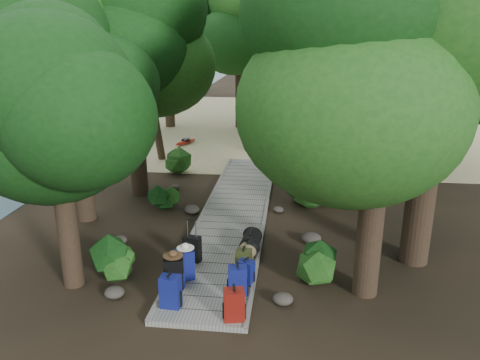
% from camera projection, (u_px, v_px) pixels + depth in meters
% --- Properties ---
extents(ground, '(120.00, 120.00, 0.00)m').
position_uv_depth(ground, '(231.00, 226.00, 13.69)').
color(ground, '#312418').
rests_on(ground, ground).
extents(sand_beach, '(40.00, 22.00, 0.02)m').
position_uv_depth(sand_beach, '(266.00, 123.00, 28.81)').
color(sand_beach, '#CDBE8A').
rests_on(sand_beach, ground).
extents(boardwalk, '(2.00, 12.00, 0.12)m').
position_uv_depth(boardwalk, '(235.00, 212.00, 14.62)').
color(boardwalk, gray).
rests_on(boardwalk, ground).
extents(backpack_left_a, '(0.42, 0.31, 0.75)m').
position_uv_depth(backpack_left_a, '(170.00, 290.00, 9.41)').
color(backpack_left_a, navy).
rests_on(backpack_left_a, boardwalk).
extents(backpack_left_b, '(0.47, 0.38, 0.77)m').
position_uv_depth(backpack_left_b, '(174.00, 271.00, 10.11)').
color(backpack_left_b, black).
rests_on(backpack_left_b, boardwalk).
extents(backpack_left_c, '(0.51, 0.45, 0.78)m').
position_uv_depth(backpack_left_c, '(184.00, 263.00, 10.46)').
color(backpack_left_c, navy).
rests_on(backpack_left_c, boardwalk).
extents(backpack_right_a, '(0.45, 0.36, 0.71)m').
position_uv_depth(backpack_right_a, '(234.00, 303.00, 8.99)').
color(backpack_right_a, maroon).
rests_on(backpack_right_a, boardwalk).
extents(backpack_right_b, '(0.43, 0.34, 0.71)m').
position_uv_depth(backpack_right_b, '(238.00, 279.00, 9.87)').
color(backpack_right_b, navy).
rests_on(backpack_right_b, boardwalk).
extents(backpack_right_c, '(0.41, 0.36, 0.58)m').
position_uv_depth(backpack_right_c, '(246.00, 270.00, 10.34)').
color(backpack_right_c, navy).
rests_on(backpack_right_c, boardwalk).
extents(backpack_right_d, '(0.37, 0.28, 0.54)m').
position_uv_depth(backpack_right_d, '(244.00, 258.00, 10.94)').
color(backpack_right_d, '#333716').
rests_on(backpack_right_d, boardwalk).
extents(duffel_right_khaki, '(0.46, 0.63, 0.39)m').
position_uv_depth(duffel_right_khaki, '(249.00, 245.00, 11.76)').
color(duffel_right_khaki, olive).
rests_on(duffel_right_khaki, boardwalk).
extents(duffel_right_black, '(0.53, 0.78, 0.46)m').
position_uv_depth(duffel_right_black, '(251.00, 241.00, 11.93)').
color(duffel_right_black, black).
rests_on(duffel_right_black, boardwalk).
extents(suitcase_on_boardwalk, '(0.45, 0.31, 0.63)m').
position_uv_depth(suitcase_on_boardwalk, '(192.00, 249.00, 11.31)').
color(suitcase_on_boardwalk, black).
rests_on(suitcase_on_boardwalk, boardwalk).
extents(lone_suitcase_on_sand, '(0.49, 0.36, 0.68)m').
position_uv_depth(lone_suitcase_on_sand, '(264.00, 148.00, 21.19)').
color(lone_suitcase_on_sand, black).
rests_on(lone_suitcase_on_sand, sand_beach).
extents(hat_brown, '(0.43, 0.43, 0.13)m').
position_uv_depth(hat_brown, '(173.00, 253.00, 9.95)').
color(hat_brown, '#51351E').
rests_on(hat_brown, backpack_left_b).
extents(hat_white, '(0.39, 0.39, 0.13)m').
position_uv_depth(hat_white, '(185.00, 245.00, 10.28)').
color(hat_white, silver).
rests_on(hat_white, backpack_left_c).
extents(kayak, '(1.93, 3.24, 0.32)m').
position_uv_depth(kayak, '(186.00, 141.00, 23.39)').
color(kayak, '#9E1B0D').
rests_on(kayak, sand_beach).
extents(sun_lounger, '(0.97, 1.89, 0.58)m').
position_uv_depth(sun_lounger, '(340.00, 145.00, 21.96)').
color(sun_lounger, silver).
rests_on(sun_lounger, sand_beach).
extents(tree_right_a, '(4.60, 4.60, 7.66)m').
position_uv_depth(tree_right_a, '(380.00, 119.00, 9.07)').
color(tree_right_a, black).
rests_on(tree_right_a, ground).
extents(tree_right_b, '(5.46, 5.46, 9.75)m').
position_uv_depth(tree_right_b, '(438.00, 59.00, 10.15)').
color(tree_right_b, black).
rests_on(tree_right_b, ground).
extents(tree_right_c, '(5.45, 5.45, 9.44)m').
position_uv_depth(tree_right_c, '(343.00, 57.00, 13.90)').
color(tree_right_c, black).
rests_on(tree_right_c, ground).
extents(tree_right_d, '(6.02, 6.02, 11.04)m').
position_uv_depth(tree_right_d, '(420.00, 29.00, 15.02)').
color(tree_right_d, black).
rests_on(tree_right_d, ground).
extents(tree_right_e, '(4.94, 4.94, 8.89)m').
position_uv_depth(tree_right_e, '(354.00, 58.00, 18.27)').
color(tree_right_e, black).
rests_on(tree_right_e, ground).
extents(tree_right_f, '(5.49, 5.49, 9.81)m').
position_uv_depth(tree_right_f, '(415.00, 44.00, 20.43)').
color(tree_right_f, black).
rests_on(tree_right_f, ground).
extents(tree_left_a, '(3.82, 3.82, 6.37)m').
position_uv_depth(tree_left_a, '(58.00, 147.00, 9.60)').
color(tree_left_a, black).
rests_on(tree_left_a, ground).
extents(tree_left_b, '(4.40, 4.40, 7.92)m').
position_uv_depth(tree_left_b, '(73.00, 87.00, 13.01)').
color(tree_left_b, black).
rests_on(tree_left_b, ground).
extents(tree_left_c, '(4.76, 4.76, 8.28)m').
position_uv_depth(tree_left_c, '(132.00, 73.00, 15.15)').
color(tree_left_c, black).
rests_on(tree_left_c, ground).
extents(tree_back_a, '(5.36, 5.36, 9.28)m').
position_uv_depth(tree_back_a, '(241.00, 46.00, 26.15)').
color(tree_back_a, black).
rests_on(tree_back_a, ground).
extents(tree_back_b, '(5.80, 5.80, 10.37)m').
position_uv_depth(tree_back_b, '(291.00, 35.00, 27.35)').
color(tree_back_b, black).
rests_on(tree_back_b, ground).
extents(tree_back_c, '(4.67, 4.67, 8.41)m').
position_uv_depth(tree_back_c, '(347.00, 53.00, 27.06)').
color(tree_back_c, black).
rests_on(tree_back_c, ground).
extents(tree_back_d, '(4.85, 4.85, 8.09)m').
position_uv_depth(tree_back_d, '(167.00, 56.00, 26.52)').
color(tree_back_d, black).
rests_on(tree_back_d, ground).
extents(palm_right_a, '(4.30, 4.30, 7.32)m').
position_uv_depth(palm_right_a, '(321.00, 79.00, 18.01)').
color(palm_right_a, '#103B13').
rests_on(palm_right_a, ground).
extents(palm_right_b, '(4.81, 4.81, 9.29)m').
position_uv_depth(palm_right_b, '(369.00, 48.00, 22.08)').
color(palm_right_b, '#103B13').
rests_on(palm_right_b, ground).
extents(palm_right_c, '(4.50, 4.50, 7.16)m').
position_uv_depth(palm_right_c, '(314.00, 68.00, 24.15)').
color(palm_right_c, '#103B13').
rests_on(palm_right_c, ground).
extents(palm_left_a, '(4.51, 4.51, 7.18)m').
position_uv_depth(palm_left_a, '(151.00, 77.00, 19.63)').
color(palm_left_a, '#103B13').
rests_on(palm_left_a, ground).
extents(rock_left_a, '(0.43, 0.39, 0.24)m').
position_uv_depth(rock_left_a, '(114.00, 292.00, 10.02)').
color(rock_left_a, '#4C473F').
rests_on(rock_left_a, ground).
extents(rock_left_b, '(0.40, 0.36, 0.22)m').
position_uv_depth(rock_left_b, '(120.00, 240.00, 12.54)').
color(rock_left_b, '#4C473F').
rests_on(rock_left_b, ground).
extents(rock_left_c, '(0.48, 0.44, 0.27)m').
position_uv_depth(rock_left_c, '(192.00, 209.00, 14.62)').
color(rock_left_c, '#4C473F').
rests_on(rock_left_c, ground).
extents(rock_left_d, '(0.34, 0.31, 0.19)m').
position_uv_depth(rock_left_d, '(175.00, 187.00, 16.79)').
color(rock_left_d, '#4C473F').
rests_on(rock_left_d, ground).
extents(rock_right_a, '(0.43, 0.39, 0.24)m').
position_uv_depth(rock_right_a, '(283.00, 299.00, 9.78)').
color(rock_right_a, '#4C473F').
rests_on(rock_right_a, ground).
extents(rock_right_b, '(0.53, 0.48, 0.29)m').
position_uv_depth(rock_right_b, '(311.00, 238.00, 12.57)').
color(rock_right_b, '#4C473F').
rests_on(rock_right_b, ground).
extents(rock_right_c, '(0.34, 0.30, 0.18)m').
position_uv_depth(rock_right_c, '(278.00, 210.00, 14.71)').
color(rock_right_c, '#4C473F').
rests_on(rock_right_c, ground).
extents(rock_right_d, '(0.53, 0.47, 0.29)m').
position_uv_depth(rock_right_d, '(313.00, 183.00, 17.14)').
color(rock_right_d, '#4C473F').
rests_on(rock_right_d, ground).
extents(shrub_left_a, '(1.03, 1.03, 0.93)m').
position_uv_depth(shrub_left_a, '(118.00, 260.00, 10.72)').
color(shrub_left_a, '#1A4B16').
rests_on(shrub_left_a, ground).
extents(shrub_left_b, '(0.79, 0.79, 0.71)m').
position_uv_depth(shrub_left_b, '(164.00, 199.00, 14.83)').
color(shrub_left_b, '#1A4B16').
rests_on(shrub_left_b, ground).
extents(shrub_left_c, '(1.16, 1.16, 1.04)m').
position_uv_depth(shrub_left_c, '(178.00, 161.00, 18.55)').
color(shrub_left_c, '#1A4B16').
rests_on(shrub_left_c, ground).
extents(shrub_right_a, '(0.98, 0.98, 0.89)m').
position_uv_depth(shrub_right_a, '(313.00, 265.00, 10.52)').
color(shrub_right_a, '#1A4B16').
rests_on(shrub_right_a, ground).
extents(shrub_right_b, '(1.23, 1.23, 1.11)m').
position_uv_depth(shrub_right_b, '(307.00, 188.00, 15.32)').
color(shrub_right_b, '#1A4B16').
rests_on(shrub_right_b, ground).
extents(shrub_right_c, '(0.94, 0.94, 0.84)m').
position_uv_depth(shrub_right_c, '(305.00, 164.00, 18.51)').
color(shrub_right_c, '#1A4B16').
rests_on(shrub_right_c, ground).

